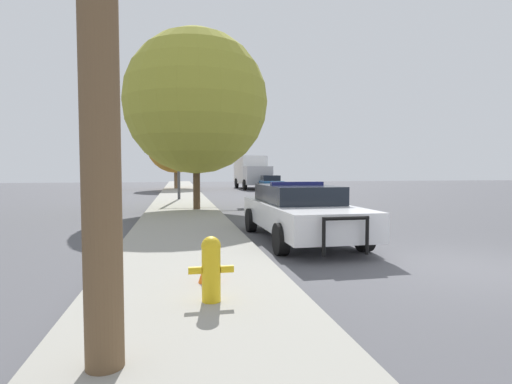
{
  "coord_description": "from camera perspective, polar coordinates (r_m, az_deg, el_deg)",
  "views": [
    {
      "loc": [
        -5.28,
        -6.28,
        1.79
      ],
      "look_at": [
        -1.82,
        11.45,
        0.8
      ],
      "focal_mm": 28.0,
      "sensor_mm": 36.0,
      "label": 1
    }
  ],
  "objects": [
    {
      "name": "tree_sidewalk_far",
      "position": [
        37.69,
        -11.42,
        6.77
      ],
      "size": [
        5.37,
        5.37,
        6.79
      ],
      "color": "brown",
      "rests_on": "sidewalk_left"
    },
    {
      "name": "box_truck",
      "position": [
        38.99,
        -0.69,
        2.98
      ],
      "size": [
        2.69,
        7.58,
        3.15
      ],
      "rotation": [
        0.0,
        0.0,
        3.16
      ],
      "color": "#B7B7BC",
      "rests_on": "ground_plane"
    },
    {
      "name": "sidewalk_left",
      "position": [
        6.52,
        -9.31,
        -12.28
      ],
      "size": [
        3.0,
        110.0,
        0.13
      ],
      "color": "#99968C",
      "rests_on": "ground_plane"
    },
    {
      "name": "car_background_oncoming",
      "position": [
        33.66,
        2.09,
        1.32
      ],
      "size": [
        2.11,
        4.06,
        1.36
      ],
      "rotation": [
        0.0,
        0.0,
        3.06
      ],
      "color": "navy",
      "rests_on": "ground_plane"
    },
    {
      "name": "traffic_light",
      "position": [
        23.52,
        -7.62,
        8.81
      ],
      "size": [
        3.72,
        0.35,
        5.71
      ],
      "color": "#424247",
      "rests_on": "sidewalk_left"
    },
    {
      "name": "tree_sidewalk_near",
      "position": [
        17.51,
        -8.58,
        12.55
      ],
      "size": [
        6.06,
        6.06,
        7.57
      ],
      "color": "#4C3823",
      "rests_on": "sidewalk_left"
    },
    {
      "name": "police_car",
      "position": [
        10.31,
        6.2,
        -2.64
      ],
      "size": [
        2.2,
        5.46,
        1.49
      ],
      "rotation": [
        0.0,
        0.0,
        3.15
      ],
      "color": "white",
      "rests_on": "ground_plane"
    },
    {
      "name": "fire_hydrant",
      "position": [
        5.16,
        -6.43,
        -10.57
      ],
      "size": [
        0.57,
        0.25,
        0.83
      ],
      "color": "gold",
      "rests_on": "sidewalk_left"
    },
    {
      "name": "traffic_cone",
      "position": [
        6.05,
        -6.75,
        -10.45
      ],
      "size": [
        0.32,
        0.32,
        0.49
      ],
      "color": "orange",
      "rests_on": "sidewalk_left"
    },
    {
      "name": "ground_plane",
      "position": [
        8.4,
        28.68,
        -9.58
      ],
      "size": [
        110.0,
        110.0,
        0.0
      ],
      "primitive_type": "plane",
      "color": "#4F4F54"
    }
  ]
}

